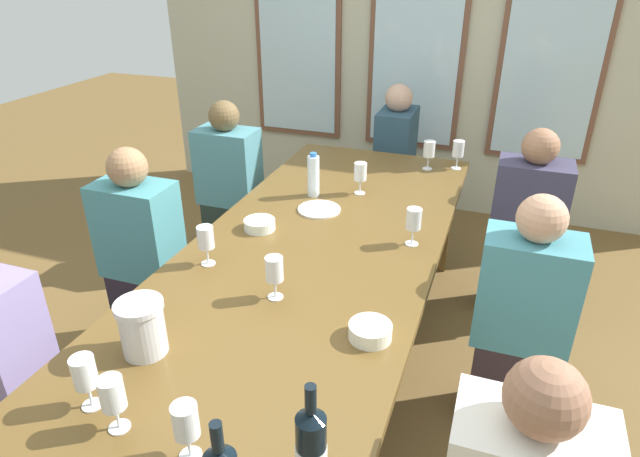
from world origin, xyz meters
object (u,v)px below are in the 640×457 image
at_px(wine_bottle_0, 311,448).
at_px(wine_glass_5, 186,422).
at_px(wine_glass_0, 112,396).
at_px(seated_person_1, 520,324).
at_px(white_plate_0, 319,209).
at_px(seated_person_4, 230,190).
at_px(wine_glass_2, 274,270).
at_px(wine_glass_1, 206,239).
at_px(wine_glass_3, 429,150).
at_px(metal_pitcher, 142,327).
at_px(tasting_bowl_1, 260,224).
at_px(water_bottle, 313,176).
at_px(wine_glass_4, 458,150).
at_px(seated_person_0, 143,258).
at_px(wine_glass_7, 360,173).
at_px(seated_person_5, 524,231).
at_px(dining_table, 312,261).
at_px(wine_glass_8, 414,221).
at_px(seated_person_6, 394,165).
at_px(wine_glass_6, 84,373).
at_px(tasting_bowl_0, 370,331).

distance_m(wine_bottle_0, wine_glass_5, 0.32).
distance_m(wine_glass_0, seated_person_1, 1.61).
height_order(wine_bottle_0, seated_person_1, seated_person_1).
relative_size(white_plate_0, seated_person_4, 0.20).
bearing_deg(wine_glass_2, wine_glass_1, 160.03).
height_order(wine_glass_1, wine_glass_2, same).
xyz_separation_m(wine_glass_0, wine_glass_3, (0.46, 2.28, 0.00)).
relative_size(metal_pitcher, wine_glass_5, 1.09).
xyz_separation_m(metal_pitcher, wine_glass_1, (-0.09, 0.56, 0.02)).
height_order(wine_glass_0, wine_glass_1, same).
xyz_separation_m(tasting_bowl_1, water_bottle, (0.10, 0.46, 0.09)).
distance_m(metal_pitcher, water_bottle, 1.38).
bearing_deg(wine_glass_4, wine_glass_5, -99.38).
bearing_deg(seated_person_0, wine_glass_5, -48.43).
height_order(wine_glass_0, wine_glass_7, same).
height_order(wine_glass_7, seated_person_1, seated_person_1).
bearing_deg(seated_person_5, dining_table, -133.85).
bearing_deg(wine_glass_8, wine_glass_0, -112.90).
height_order(dining_table, wine_bottle_0, wine_bottle_0).
bearing_deg(seated_person_4, seated_person_6, 41.74).
xyz_separation_m(metal_pitcher, tasting_bowl_1, (-0.02, 0.92, -0.07)).
relative_size(water_bottle, seated_person_0, 0.22).
xyz_separation_m(white_plate_0, wine_glass_2, (0.10, -0.79, 0.12)).
height_order(tasting_bowl_1, wine_glass_2, wine_glass_2).
relative_size(dining_table, wine_glass_0, 15.75).
bearing_deg(wine_glass_7, white_plate_0, -115.97).
relative_size(wine_glass_5, seated_person_4, 0.16).
distance_m(white_plate_0, wine_glass_7, 0.33).
bearing_deg(water_bottle, white_plate_0, -61.15).
height_order(wine_glass_6, seated_person_1, seated_person_1).
xyz_separation_m(wine_glass_4, seated_person_0, (-1.38, -1.24, -0.33)).
bearing_deg(tasting_bowl_0, metal_pitcher, -155.15).
distance_m(wine_glass_4, wine_glass_7, 0.71).
xyz_separation_m(white_plate_0, wine_glass_0, (-0.04, -1.51, 0.11)).
bearing_deg(metal_pitcher, seated_person_5, 56.25).
xyz_separation_m(tasting_bowl_1, seated_person_6, (0.30, 1.62, -0.24)).
distance_m(dining_table, wine_glass_5, 1.15).
xyz_separation_m(wine_glass_1, wine_glass_6, (0.09, -0.82, 0.00)).
relative_size(water_bottle, wine_glass_6, 1.38).
bearing_deg(seated_person_0, wine_glass_4, 41.95).
distance_m(dining_table, seated_person_6, 1.73).
height_order(metal_pitcher, wine_glass_1, metal_pitcher).
xyz_separation_m(metal_pitcher, tasting_bowl_0, (0.67, 0.31, -0.07)).
relative_size(tasting_bowl_1, wine_glass_3, 0.85).
bearing_deg(wine_bottle_0, wine_glass_0, -178.33).
xyz_separation_m(water_bottle, wine_glass_8, (0.60, -0.36, 0.00)).
xyz_separation_m(white_plate_0, wine_glass_6, (-0.17, -1.47, 0.12)).
bearing_deg(wine_glass_5, seated_person_6, 91.72).
bearing_deg(seated_person_5, wine_glass_1, -136.50).
height_order(wine_glass_5, wine_glass_8, same).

